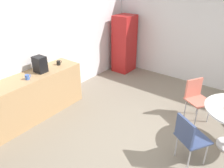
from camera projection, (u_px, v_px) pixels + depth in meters
The scene contains 9 objects.
ground_plane at pixel (164, 154), 3.70m from camera, with size 6.00×6.00×0.00m, color gray.
wall_back at pixel (40, 46), 4.72m from camera, with size 6.00×0.10×2.60m, color silver.
counter_block at pixel (24, 101), 4.36m from camera, with size 2.53×0.60×0.90m, color tan.
locker_cabinet at pixel (124, 44), 6.52m from camera, with size 0.60×0.50×1.63m, color #B21E1E.
chair_coral at pixel (196, 95), 4.41m from camera, with size 0.57×0.57×0.83m.
chair_navy at pixel (189, 135), 3.32m from camera, with size 0.58×0.58×0.83m.
mug_white at pixel (59, 63), 4.80m from camera, with size 0.13×0.08×0.09m.
mug_green at pixel (27, 77), 4.15m from camera, with size 0.13×0.08×0.09m.
coffee_maker at pixel (40, 64), 4.42m from camera, with size 0.20×0.24×0.32m, color black.
Camera 1 is at (-2.74, -0.97, 2.70)m, focal length 35.78 mm.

